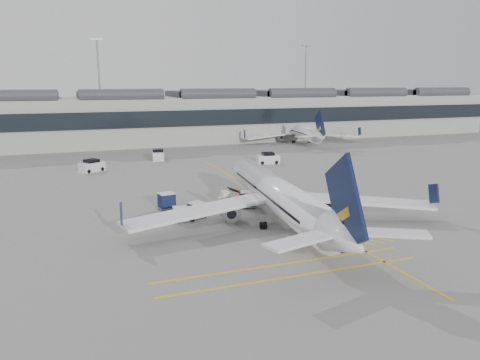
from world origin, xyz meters
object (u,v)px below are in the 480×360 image
object	(u,v)px
ramp_agent_b	(222,207)
belt_loader	(233,198)
ramp_agent_a	(240,197)
pushback_tug	(184,214)
airliner_main	(280,196)
baggage_cart_a	(248,199)

from	to	relation	value
ramp_agent_b	belt_loader	bearing A→B (deg)	-121.55
belt_loader	ramp_agent_b	xyz separation A→B (m)	(-2.91, -4.62, 0.34)
belt_loader	ramp_agent_b	distance (m)	5.47
ramp_agent_a	pushback_tug	bearing A→B (deg)	163.78
airliner_main	ramp_agent_b	distance (m)	7.18
ramp_agent_a	baggage_cart_a	bearing A→B (deg)	-116.07
ramp_agent_b	airliner_main	bearing A→B (deg)	133.19
airliner_main	ramp_agent_b	world-z (taller)	airliner_main
baggage_cart_a	pushback_tug	distance (m)	8.64
baggage_cart_a	pushback_tug	bearing A→B (deg)	-144.11
belt_loader	ramp_agent_a	xyz separation A→B (m)	(0.40, -1.46, 0.38)
ramp_agent_b	pushback_tug	distance (m)	4.63
belt_loader	ramp_agent_a	world-z (taller)	belt_loader
airliner_main	belt_loader	bearing A→B (deg)	106.88
pushback_tug	airliner_main	bearing A→B (deg)	-4.70
baggage_cart_a	pushback_tug	xyz separation A→B (m)	(-8.31, -2.36, -0.37)
ramp_agent_a	ramp_agent_b	size ratio (longest dim) A/B	1.04
baggage_cart_a	airliner_main	bearing A→B (deg)	-62.00
belt_loader	pushback_tug	distance (m)	9.16
airliner_main	baggage_cart_a	size ratio (longest dim) A/B	15.99
pushback_tug	belt_loader	bearing A→B (deg)	56.05
belt_loader	pushback_tug	world-z (taller)	belt_loader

